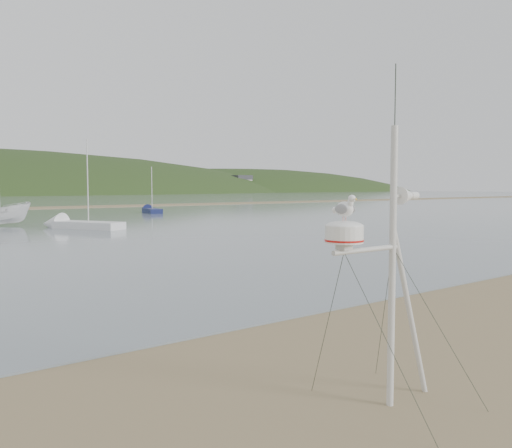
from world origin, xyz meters
TOP-DOWN VIEW (x-y plane):
  - mast_rig at (3.29, -0.41)m, footprint 2.02×2.16m
  - sailboat_white_near at (10.43, 32.88)m, footprint 4.58×6.68m
  - sailboat_blue_far at (25.18, 49.85)m, footprint 2.51×5.58m

SIDE VIEW (x-z plane):
  - sailboat_white_near at x=10.43m, z-range -3.03..3.64m
  - sailboat_blue_far at x=25.18m, z-range -2.42..3.03m
  - mast_rig at x=3.29m, z-range -1.18..3.38m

